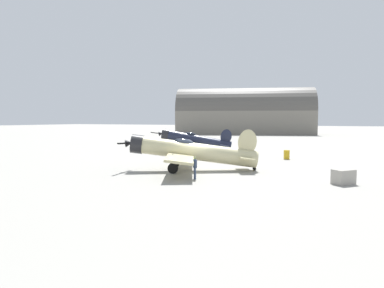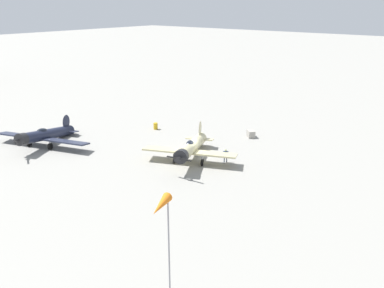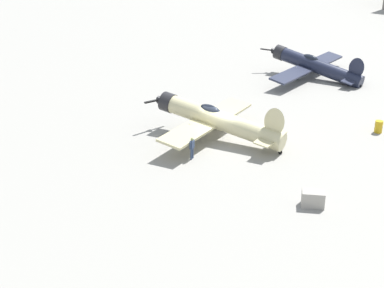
{
  "view_description": "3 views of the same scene",
  "coord_description": "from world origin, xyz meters",
  "px_view_note": "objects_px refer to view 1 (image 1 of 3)",
  "views": [
    {
      "loc": [
        -10.95,
        24.75,
        4.09
      ],
      "look_at": [
        3.3,
        -6.48,
        1.6
      ],
      "focal_mm": 31.89,
      "sensor_mm": 36.0,
      "label": 1
    },
    {
      "loc": [
        32.07,
        25.55,
        16.94
      ],
      "look_at": [
        0.0,
        0.0,
        1.8
      ],
      "focal_mm": 35.84,
      "sensor_mm": 36.0,
      "label": 2
    },
    {
      "loc": [
        -30.47,
        22.91,
        15.88
      ],
      "look_at": [
        -1.53,
        3.62,
        1.1
      ],
      "focal_mm": 52.33,
      "sensor_mm": 36.0,
      "label": 3
    }
  ],
  "objects_px": {
    "airplane_mid_apron": "(194,140)",
    "ground_crew_mechanic": "(195,165)",
    "equipment_crate": "(343,177)",
    "fuel_drum": "(287,155)",
    "airplane_foreground": "(190,151)"
  },
  "relations": [
    {
      "from": "airplane_mid_apron",
      "to": "ground_crew_mechanic",
      "type": "bearing_deg",
      "value": 95.53
    },
    {
      "from": "ground_crew_mechanic",
      "to": "equipment_crate",
      "type": "height_order",
      "value": "ground_crew_mechanic"
    },
    {
      "from": "ground_crew_mechanic",
      "to": "equipment_crate",
      "type": "xyz_separation_m",
      "value": [
        -9.29,
        -2.15,
        -0.48
      ]
    },
    {
      "from": "ground_crew_mechanic",
      "to": "fuel_drum",
      "type": "height_order",
      "value": "ground_crew_mechanic"
    },
    {
      "from": "airplane_mid_apron",
      "to": "airplane_foreground",
      "type": "bearing_deg",
      "value": 94.31
    },
    {
      "from": "ground_crew_mechanic",
      "to": "fuel_drum",
      "type": "distance_m",
      "value": 15.03
    },
    {
      "from": "airplane_mid_apron",
      "to": "equipment_crate",
      "type": "relative_size",
      "value": 8.36
    },
    {
      "from": "airplane_mid_apron",
      "to": "equipment_crate",
      "type": "xyz_separation_m",
      "value": [
        -18.79,
        18.8,
        -0.83
      ]
    },
    {
      "from": "airplane_foreground",
      "to": "equipment_crate",
      "type": "relative_size",
      "value": 6.84
    },
    {
      "from": "airplane_foreground",
      "to": "equipment_crate",
      "type": "height_order",
      "value": "airplane_foreground"
    },
    {
      "from": "airplane_foreground",
      "to": "airplane_mid_apron",
      "type": "bearing_deg",
      "value": -91.33
    },
    {
      "from": "airplane_foreground",
      "to": "ground_crew_mechanic",
      "type": "height_order",
      "value": "airplane_foreground"
    },
    {
      "from": "airplane_foreground",
      "to": "fuel_drum",
      "type": "distance_m",
      "value": 12.6
    },
    {
      "from": "airplane_foreground",
      "to": "airplane_mid_apron",
      "type": "height_order",
      "value": "airplane_foreground"
    },
    {
      "from": "airplane_mid_apron",
      "to": "fuel_drum",
      "type": "relative_size",
      "value": 13.7
    }
  ]
}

